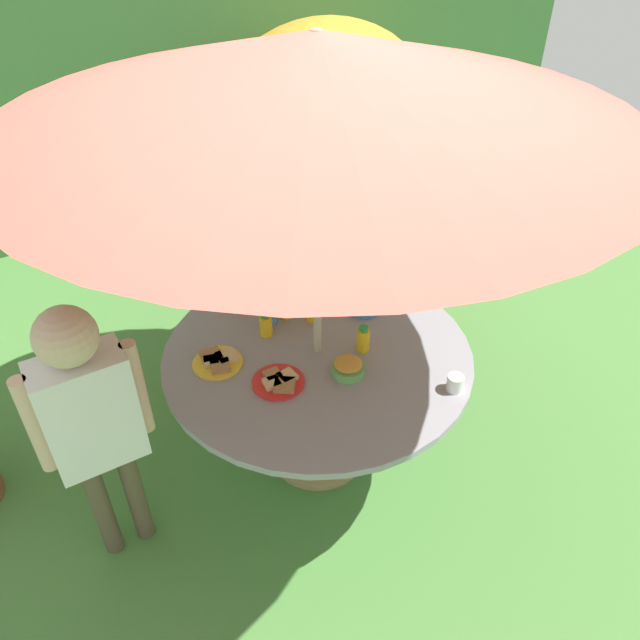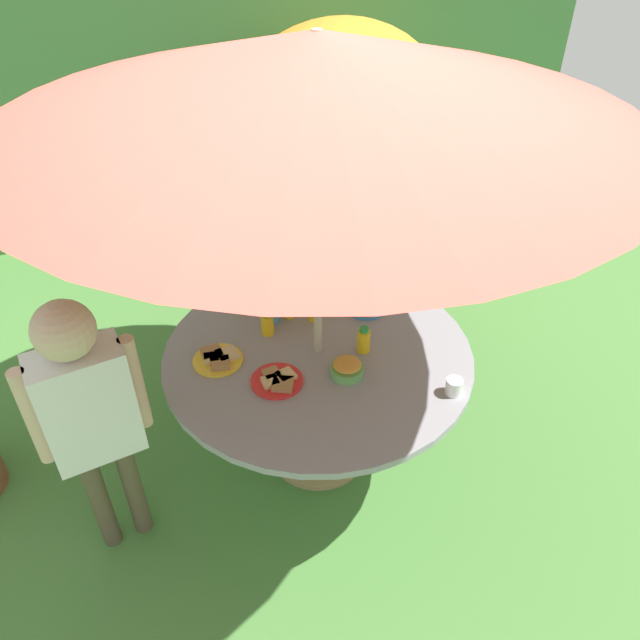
{
  "view_description": "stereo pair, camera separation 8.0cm",
  "coord_description": "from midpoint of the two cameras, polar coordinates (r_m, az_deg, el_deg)",
  "views": [
    {
      "loc": [
        -1.06,
        -1.8,
        2.45
      ],
      "look_at": [
        -0.01,
        -0.04,
        0.89
      ],
      "focal_mm": 34.33,
      "sensor_mm": 36.0,
      "label": 1
    },
    {
      "loc": [
        -0.99,
        -1.84,
        2.45
      ],
      "look_at": [
        -0.01,
        -0.04,
        0.89
      ],
      "focal_mm": 34.33,
      "sensor_mm": 36.0,
      "label": 2
    }
  ],
  "objects": [
    {
      "name": "wooden_chair",
      "position": [
        3.88,
        6.96,
        7.63
      ],
      "size": [
        0.65,
        0.65,
        0.99
      ],
      "rotation": [
        0.0,
        0.0,
        -0.93
      ],
      "color": "#93704C",
      "rests_on": "ground_plane"
    },
    {
      "name": "juice_bottle_far_right",
      "position": [
        2.8,
        -5.89,
        -0.45
      ],
      "size": [
        0.06,
        0.06,
        0.12
      ],
      "color": "yellow",
      "rests_on": "garden_table"
    },
    {
      "name": "juice_bottle_near_left",
      "position": [
        2.91,
        -3.93,
        1.14
      ],
      "size": [
        0.06,
        0.06,
        0.11
      ],
      "color": "yellow",
      "rests_on": "garden_table"
    },
    {
      "name": "plate_mid_right",
      "position": [
        2.98,
        3.23,
        1.27
      ],
      "size": [
        0.18,
        0.18,
        0.03
      ],
      "color": "#338CD8",
      "rests_on": "garden_table"
    },
    {
      "name": "plate_front_edge",
      "position": [
        2.7,
        -10.34,
        -3.8
      ],
      "size": [
        0.22,
        0.22,
        0.03
      ],
      "color": "yellow",
      "rests_on": "garden_table"
    },
    {
      "name": "juice_bottle_center_back",
      "position": [
        2.88,
        -1.59,
        1.02
      ],
      "size": [
        0.06,
        0.06,
        0.13
      ],
      "color": "yellow",
      "rests_on": "garden_table"
    },
    {
      "name": "juice_bottle_near_right",
      "position": [
        2.98,
        -8.32,
        1.74
      ],
      "size": [
        0.04,
        0.04,
        0.11
      ],
      "color": "yellow",
      "rests_on": "garden_table"
    },
    {
      "name": "ground_plane",
      "position": [
        3.23,
        -0.93,
        -12.32
      ],
      "size": [
        10.0,
        10.0,
        0.02
      ],
      "primitive_type": "cube",
      "color": "#477A38"
    },
    {
      "name": "hedge_backdrop",
      "position": [
        5.34,
        -19.87,
        19.86
      ],
      "size": [
        9.0,
        0.7,
        2.05
      ],
      "primitive_type": "cube",
      "color": "#33602D",
      "rests_on": "ground_plane"
    },
    {
      "name": "juice_bottle_center_front",
      "position": [
        2.71,
        3.2,
        -1.79
      ],
      "size": [
        0.06,
        0.06,
        0.13
      ],
      "color": "yellow",
      "rests_on": "garden_table"
    },
    {
      "name": "patio_umbrella",
      "position": [
        2.17,
        -1.45,
        21.82
      ],
      "size": [
        2.28,
        2.28,
        2.01
      ],
      "color": "#B7AD8C",
      "rests_on": "ground_plane"
    },
    {
      "name": "cup_near",
      "position": [
        2.89,
        -5.45,
        0.34
      ],
      "size": [
        0.07,
        0.07,
        0.06
      ],
      "primitive_type": "cylinder",
      "color": "#4C99D8",
      "rests_on": "garden_table"
    },
    {
      "name": "cup_far",
      "position": [
        2.58,
        11.61,
        -5.78
      ],
      "size": [
        0.07,
        0.07,
        0.07
      ],
      "primitive_type": "cylinder",
      "color": "white",
      "rests_on": "garden_table"
    },
    {
      "name": "dome_tent",
      "position": [
        4.93,
        0.04,
        17.39
      ],
      "size": [
        2.38,
        2.38,
        1.55
      ],
      "rotation": [
        0.0,
        0.0,
        0.28
      ],
      "color": "orange",
      "rests_on": "ground_plane"
    },
    {
      "name": "child_in_white_shirt",
      "position": [
        2.45,
        -21.56,
        -7.94
      ],
      "size": [
        0.43,
        0.22,
        1.28
      ],
      "rotation": [
        0.0,
        0.0,
        0.0
      ],
      "color": "brown",
      "rests_on": "ground_plane"
    },
    {
      "name": "garden_table",
      "position": [
        2.81,
        -1.05,
        -4.53
      ],
      "size": [
        1.38,
        1.38,
        0.69
      ],
      "color": "tan",
      "rests_on": "ground_plane"
    },
    {
      "name": "child_in_pink_shirt",
      "position": [
        3.53,
        -2.32,
        10.13
      ],
      "size": [
        0.32,
        0.41,
        1.31
      ],
      "rotation": [
        0.0,
        0.0,
        -2.03
      ],
      "color": "navy",
      "rests_on": "ground_plane"
    },
    {
      "name": "snack_bowl",
      "position": [
        2.6,
        1.74,
        -4.45
      ],
      "size": [
        0.14,
        0.14,
        0.07
      ],
      "color": "#66B259",
      "rests_on": "garden_table"
    },
    {
      "name": "plate_far_left",
      "position": [
        2.57,
        -4.73,
        -5.73
      ],
      "size": [
        0.22,
        0.22,
        0.03
      ],
      "color": "red",
      "rests_on": "garden_table"
    }
  ]
}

